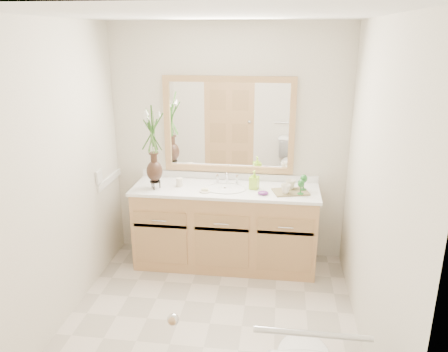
# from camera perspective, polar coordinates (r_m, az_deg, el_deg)

# --- Properties ---
(floor) EXTENTS (2.60, 2.60, 0.00)m
(floor) POSITION_cam_1_polar(r_m,az_deg,el_deg) (3.81, -1.88, -18.70)
(floor) COLOR beige
(floor) RESTS_ON ground
(ceiling) EXTENTS (2.40, 2.60, 0.02)m
(ceiling) POSITION_cam_1_polar(r_m,az_deg,el_deg) (3.05, -2.37, 20.34)
(ceiling) COLOR white
(ceiling) RESTS_ON wall_back
(wall_back) EXTENTS (2.40, 0.02, 2.40)m
(wall_back) POSITION_cam_1_polar(r_m,az_deg,el_deg) (4.47, 0.64, 4.12)
(wall_back) COLOR beige
(wall_back) RESTS_ON floor
(wall_front) EXTENTS (2.40, 0.02, 2.40)m
(wall_front) POSITION_cam_1_polar(r_m,az_deg,el_deg) (2.08, -8.12, -13.38)
(wall_front) COLOR beige
(wall_front) RESTS_ON floor
(wall_left) EXTENTS (0.02, 2.60, 2.40)m
(wall_left) POSITION_cam_1_polar(r_m,az_deg,el_deg) (3.62, -21.17, -0.51)
(wall_left) COLOR beige
(wall_left) RESTS_ON floor
(wall_right) EXTENTS (0.02, 2.60, 2.40)m
(wall_right) POSITION_cam_1_polar(r_m,az_deg,el_deg) (3.27, 19.17, -2.26)
(wall_right) COLOR beige
(wall_right) RESTS_ON floor
(vanity) EXTENTS (1.80, 0.55, 0.80)m
(vanity) POSITION_cam_1_polar(r_m,az_deg,el_deg) (4.47, 0.17, -6.78)
(vanity) COLOR tan
(vanity) RESTS_ON floor
(counter) EXTENTS (1.84, 0.57, 0.03)m
(counter) POSITION_cam_1_polar(r_m,az_deg,el_deg) (4.31, 0.17, -1.76)
(counter) COLOR white
(counter) RESTS_ON vanity
(sink) EXTENTS (0.38, 0.34, 0.23)m
(sink) POSITION_cam_1_polar(r_m,az_deg,el_deg) (4.31, 0.14, -2.33)
(sink) COLOR white
(sink) RESTS_ON counter
(mirror) EXTENTS (1.32, 0.04, 0.97)m
(mirror) POSITION_cam_1_polar(r_m,az_deg,el_deg) (4.40, 0.61, 6.65)
(mirror) COLOR white
(mirror) RESTS_ON wall_back
(switch_plate) EXTENTS (0.02, 0.12, 0.12)m
(switch_plate) POSITION_cam_1_polar(r_m,az_deg,el_deg) (4.33, -16.02, -0.07)
(switch_plate) COLOR white
(switch_plate) RESTS_ON wall_left
(door) EXTENTS (0.80, 0.03, 2.00)m
(door) POSITION_cam_1_polar(r_m,az_deg,el_deg) (2.29, -15.35, -16.61)
(door) COLOR tan
(door) RESTS_ON floor
(grab_bar) EXTENTS (0.55, 0.03, 0.03)m
(grab_bar) POSITION_cam_1_polar(r_m,az_deg,el_deg) (2.20, 11.49, -19.58)
(grab_bar) COLOR silver
(grab_bar) RESTS_ON wall_front
(flower_vase) EXTENTS (0.18, 0.18, 0.76)m
(flower_vase) POSITION_cam_1_polar(r_m,az_deg,el_deg) (4.20, -9.28, 4.99)
(flower_vase) COLOR black
(flower_vase) RESTS_ON counter
(tumbler) EXTENTS (0.07, 0.07, 0.09)m
(tumbler) POSITION_cam_1_polar(r_m,az_deg,el_deg) (4.36, -5.83, -0.81)
(tumbler) COLOR #EDE4CD
(tumbler) RESTS_ON counter
(soap_dish) EXTENTS (0.11, 0.11, 0.03)m
(soap_dish) POSITION_cam_1_polar(r_m,az_deg,el_deg) (4.20, -2.51, -1.95)
(soap_dish) COLOR #EDE4CD
(soap_dish) RESTS_ON counter
(soap_bottle) EXTENTS (0.09, 0.09, 0.17)m
(soap_bottle) POSITION_cam_1_polar(r_m,az_deg,el_deg) (4.27, 3.96, -0.61)
(soap_bottle) COLOR #A6E235
(soap_bottle) RESTS_ON counter
(purple_dish) EXTENTS (0.11, 0.09, 0.04)m
(purple_dish) POSITION_cam_1_polar(r_m,az_deg,el_deg) (4.14, 5.13, -2.21)
(purple_dish) COLOR #672674
(purple_dish) RESTS_ON counter
(tray) EXTENTS (0.37, 0.30, 0.02)m
(tray) POSITION_cam_1_polar(r_m,az_deg,el_deg) (4.23, 8.69, -2.05)
(tray) COLOR brown
(tray) RESTS_ON counter
(mug_left) EXTENTS (0.12, 0.12, 0.09)m
(mug_left) POSITION_cam_1_polar(r_m,az_deg,el_deg) (4.15, 8.04, -1.63)
(mug_left) COLOR #EDE4CD
(mug_left) RESTS_ON tray
(mug_right) EXTENTS (0.12, 0.12, 0.10)m
(mug_right) POSITION_cam_1_polar(r_m,az_deg,el_deg) (4.26, 8.67, -1.07)
(mug_right) COLOR #EDE4CD
(mug_right) RESTS_ON tray
(goblet_front) EXTENTS (0.06, 0.06, 0.14)m
(goblet_front) POSITION_cam_1_polar(r_m,az_deg,el_deg) (4.13, 10.02, -1.08)
(goblet_front) COLOR #246D28
(goblet_front) RESTS_ON tray
(goblet_back) EXTENTS (0.07, 0.07, 0.15)m
(goblet_back) POSITION_cam_1_polar(r_m,az_deg,el_deg) (4.25, 10.38, -0.46)
(goblet_back) COLOR #246D28
(goblet_back) RESTS_ON tray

